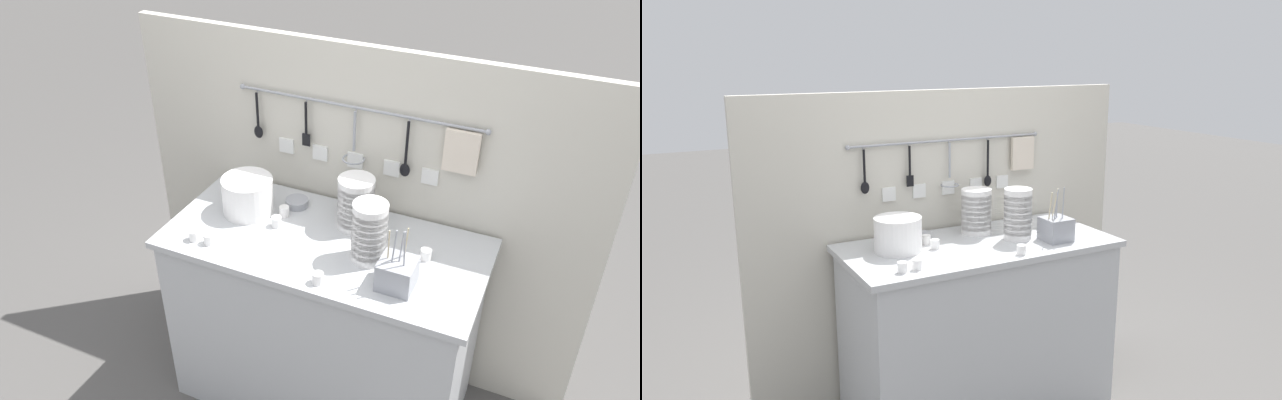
{
  "view_description": "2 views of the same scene",
  "coord_description": "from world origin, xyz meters",
  "views": [
    {
      "loc": [
        0.83,
        -1.87,
        2.43
      ],
      "look_at": [
        -0.02,
        0.0,
        1.1
      ],
      "focal_mm": 35.0,
      "sensor_mm": 36.0,
      "label": 1
    },
    {
      "loc": [
        -1.43,
        -2.52,
        1.81
      ],
      "look_at": [
        -0.08,
        0.02,
        1.12
      ],
      "focal_mm": 35.0,
      "sensor_mm": 36.0,
      "label": 2
    }
  ],
  "objects": [
    {
      "name": "cup_back_left",
      "position": [
        -0.42,
        -0.21,
        0.93
      ],
      "size": [
        0.04,
        0.04,
        0.05
      ],
      "color": "white",
      "rests_on": "counter"
    },
    {
      "name": "cup_front_right",
      "position": [
        -0.49,
        -0.21,
        0.93
      ],
      "size": [
        0.04,
        0.04,
        0.05
      ],
      "color": "white",
      "rests_on": "counter"
    },
    {
      "name": "cup_mid_row",
      "position": [
        0.41,
        0.06,
        0.93
      ],
      "size": [
        0.04,
        0.04,
        0.05
      ],
      "color": "white",
      "rests_on": "counter"
    },
    {
      "name": "cup_edge_near",
      "position": [
        -0.23,
        0.1,
        0.93
      ],
      "size": [
        0.04,
        0.04,
        0.05
      ],
      "color": "white",
      "rests_on": "counter"
    },
    {
      "name": "cup_by_caddy",
      "position": [
        0.09,
        -0.25,
        0.93
      ],
      "size": [
        0.04,
        0.04,
        0.05
      ],
      "color": "white",
      "rests_on": "counter"
    },
    {
      "name": "plate_stack",
      "position": [
        -0.39,
        0.06,
        0.99
      ],
      "size": [
        0.22,
        0.22,
        0.16
      ],
      "color": "white",
      "rests_on": "counter"
    },
    {
      "name": "bowl_stack_nested_right",
      "position": [
        0.07,
        0.15,
        1.02
      ],
      "size": [
        0.15,
        0.15,
        0.23
      ],
      "color": "white",
      "rests_on": "counter"
    },
    {
      "name": "cutlery_caddy",
      "position": [
        0.36,
        -0.14,
        0.97
      ],
      "size": [
        0.13,
        0.13,
        0.27
      ],
      "color": "#93969E",
      "rests_on": "counter"
    },
    {
      "name": "steel_mixing_bowl",
      "position": [
        -0.22,
        0.19,
        0.92
      ],
      "size": [
        0.1,
        0.1,
        0.03
      ],
      "color": "#93969E",
      "rests_on": "counter"
    },
    {
      "name": "bowl_stack_wide_centre",
      "position": [
        0.2,
        -0.03,
        1.03
      ],
      "size": [
        0.14,
        0.14,
        0.25
      ],
      "color": "white",
      "rests_on": "counter"
    },
    {
      "name": "back_wall",
      "position": [
        0.0,
        0.35,
        0.82
      ],
      "size": [
        2.13,
        0.11,
        1.63
      ],
      "color": "beige",
      "rests_on": "ground"
    },
    {
      "name": "counter",
      "position": [
        0.0,
        0.0,
        0.45
      ],
      "size": [
        1.33,
        0.63,
        0.91
      ],
      "color": "#B7BABC",
      "rests_on": "ground"
    },
    {
      "name": "cup_back_right",
      "position": [
        -0.23,
        0.01,
        0.93
      ],
      "size": [
        0.04,
        0.04,
        0.05
      ],
      "color": "white",
      "rests_on": "counter"
    }
  ]
}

